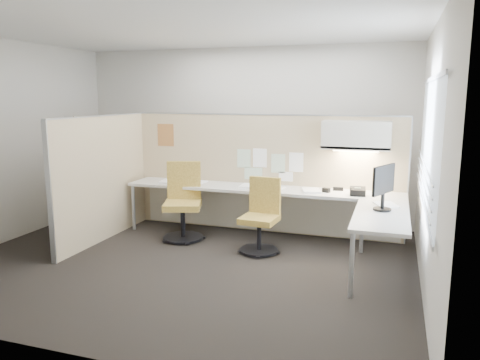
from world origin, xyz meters
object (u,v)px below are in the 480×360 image
(chair_left, at_px, (183,204))
(phone, at_px, (357,191))
(desk, at_px, (281,200))
(monitor, at_px, (383,185))
(chair_right, at_px, (261,218))

(chair_left, distance_m, phone, 2.43)
(desk, relative_size, chair_left, 3.69)
(desk, distance_m, monitor, 1.60)
(desk, height_order, monitor, monitor)
(desk, height_order, chair_right, chair_right)
(monitor, bearing_deg, chair_right, 104.54)
(chair_right, bearing_deg, phone, 28.00)
(desk, bearing_deg, chair_left, -168.74)
(chair_right, bearing_deg, desk, 76.69)
(phone, bearing_deg, chair_right, -162.23)
(chair_right, xyz_separation_m, monitor, (1.52, -0.25, 0.58))
(phone, bearing_deg, chair_left, -178.11)
(chair_left, distance_m, chair_right, 1.23)
(chair_right, distance_m, phone, 1.33)
(chair_left, xyz_separation_m, chair_right, (1.21, -0.19, -0.06))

